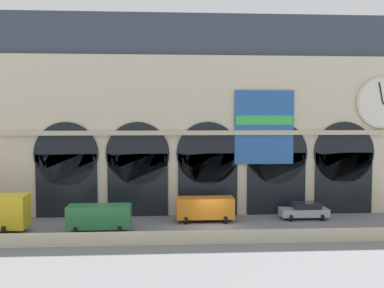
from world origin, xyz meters
The scene contains 6 objects.
ground_plane centered at (0.00, 0.00, 0.00)m, with size 200.00×200.00×0.00m, color slate.
quay_parapet_wall centered at (0.00, -4.65, 0.45)m, with size 90.00×0.70×0.91m, color beige.
station_building centered at (0.04, 7.66, 9.46)m, with size 41.58×5.72×19.46m.
van_midwest centered at (-9.58, -0.64, 1.25)m, with size 5.20×2.48×2.20m.
van_center centered at (-0.51, 2.35, 1.25)m, with size 5.20×2.48×2.20m.
car_mideast centered at (8.83, 2.72, 0.80)m, with size 4.40×2.22×1.55m.
Camera 1 is at (-4.24, -37.56, 9.50)m, focal length 41.73 mm.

